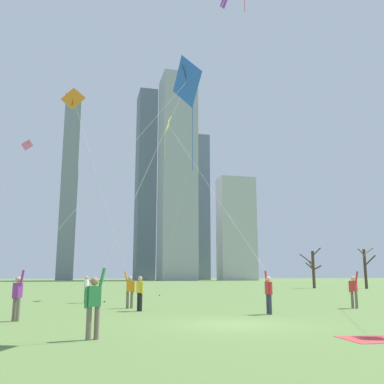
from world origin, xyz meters
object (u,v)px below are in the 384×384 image
(distant_kite_low_near_trees_pink, at_px, (23,152))
(bare_tree_leftmost, at_px, (366,266))
(kite_flyer_midfield_right_orange, at_px, (115,239))
(distant_kite_high_overhead_teal, at_px, (141,18))
(kite_flyer_far_back_yellow, at_px, (230,228))
(kite_flyer_midfield_center_red, at_px, (139,200))
(kite_flyer_foreground_left_blue, at_px, (58,245))
(kite_flyer_foreground_right_green, at_px, (381,229))
(bystander_watching_nearby, at_px, (140,292))
(bare_tree_center, at_px, (313,268))
(distant_kite_drifting_left_purple, at_px, (217,33))
(bystander_far_off_by_trees, at_px, (86,288))

(distant_kite_low_near_trees_pink, xyz_separation_m, bare_tree_leftmost, (40.94, 1.60, -11.53))
(kite_flyer_midfield_right_orange, distance_m, distant_kite_low_near_trees_pink, 26.92)
(distant_kite_high_overhead_teal, bearing_deg, kite_flyer_far_back_yellow, -38.15)
(kite_flyer_midfield_center_red, height_order, kite_flyer_foreground_left_blue, kite_flyer_midfield_center_red)
(kite_flyer_foreground_right_green, bearing_deg, distant_kite_low_near_trees_pink, 128.40)
(kite_flyer_foreground_left_blue, bearing_deg, distant_kite_low_near_trees_pink, 100.90)
(bystander_watching_nearby, bearing_deg, bare_tree_center, 49.15)
(kite_flyer_midfield_center_red, height_order, distant_kite_drifting_left_purple, distant_kite_drifting_left_purple)
(kite_flyer_midfield_right_orange, xyz_separation_m, kite_flyer_midfield_center_red, (0.00, -10.47, 0.30))
(kite_flyer_far_back_yellow, xyz_separation_m, distant_kite_drifting_left_purple, (2.04, 8.34, 16.50))
(distant_kite_high_overhead_teal, xyz_separation_m, bare_tree_leftmost, (31.36, 22.72, -15.23))
(bystander_watching_nearby, bearing_deg, kite_flyer_foreground_left_blue, -126.43)
(kite_flyer_midfield_center_red, bearing_deg, bystander_watching_nearby, 82.31)
(distant_kite_high_overhead_teal, bearing_deg, bare_tree_leftmost, 35.92)
(bystander_watching_nearby, xyz_separation_m, bystander_far_off_by_trees, (-2.46, 6.89, 0.00))
(kite_flyer_midfield_center_red, xyz_separation_m, distant_kite_low_near_trees_pink, (-8.26, 33.76, 10.39))
(kite_flyer_foreground_left_blue, height_order, bystander_far_off_by_trees, kite_flyer_foreground_left_blue)
(distant_kite_high_overhead_teal, bearing_deg, kite_flyer_midfield_right_orange, -121.42)
(kite_flyer_foreground_right_green, relative_size, bare_tree_leftmost, 4.26)
(distant_kite_drifting_left_purple, bearing_deg, bare_tree_center, 47.77)
(kite_flyer_foreground_left_blue, relative_size, bare_tree_center, 1.64)
(kite_flyer_foreground_left_blue, relative_size, kite_flyer_foreground_right_green, 0.38)
(kite_flyer_foreground_left_blue, xyz_separation_m, distant_kite_high_overhead_teal, (3.76, 9.07, 15.22))
(distant_kite_drifting_left_purple, distance_m, bare_tree_center, 33.90)
(kite_flyer_midfield_center_red, xyz_separation_m, bystander_watching_nearby, (1.14, 8.42, -2.96))
(kite_flyer_midfield_right_orange, bearing_deg, kite_flyer_far_back_yellow, -13.72)
(kite_flyer_midfield_right_orange, distance_m, kite_flyer_foreground_right_green, 13.85)
(kite_flyer_midfield_right_orange, relative_size, distant_kite_drifting_left_purple, 0.52)
(kite_flyer_far_back_yellow, xyz_separation_m, distant_kite_high_overhead_teal, (-4.59, 3.61, 13.82))
(kite_flyer_far_back_yellow, distance_m, distant_kite_drifting_left_purple, 18.60)
(distant_kite_drifting_left_purple, xyz_separation_m, bare_tree_center, (19.31, 21.27, -18.01))
(bystander_watching_nearby, xyz_separation_m, bare_tree_center, (26.12, 30.21, 1.72))
(kite_flyer_foreground_right_green, height_order, distant_kite_drifting_left_purple, distant_kite_drifting_left_purple)
(kite_flyer_midfield_center_red, distance_m, distant_kite_high_overhead_teal, 18.97)
(kite_flyer_midfield_right_orange, bearing_deg, bare_tree_leftmost, 37.28)
(kite_flyer_foreground_right_green, height_order, distant_kite_low_near_trees_pink, kite_flyer_foreground_right_green)
(bystander_watching_nearby, xyz_separation_m, distant_kite_drifting_left_purple, (6.81, 8.94, 19.72))
(kite_flyer_far_back_yellow, relative_size, bystander_far_off_by_trees, 9.36)
(bare_tree_leftmost, bearing_deg, kite_flyer_foreground_right_green, -123.99)
(kite_flyer_midfield_right_orange, bearing_deg, distant_kite_high_overhead_teal, 58.58)
(kite_flyer_midfield_center_red, bearing_deg, kite_flyer_foreground_right_green, 26.35)
(kite_flyer_foreground_right_green, distance_m, bare_tree_center, 34.99)
(bystander_watching_nearby, distance_m, distant_kite_high_overhead_teal, 17.56)
(kite_flyer_far_back_yellow, height_order, bystander_far_off_by_trees, kite_flyer_far_back_yellow)
(kite_flyer_far_back_yellow, relative_size, distant_kite_drifting_left_purple, 0.65)
(kite_flyer_foreground_right_green, relative_size, bystander_watching_nearby, 13.49)
(bystander_far_off_by_trees, relative_size, distant_kite_high_overhead_teal, 0.08)
(kite_flyer_far_back_yellow, relative_size, bare_tree_leftmost, 2.96)
(bystander_far_off_by_trees, distance_m, distant_kite_high_overhead_teal, 17.46)
(kite_flyer_foreground_right_green, bearing_deg, bystander_far_off_by_trees, 149.11)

